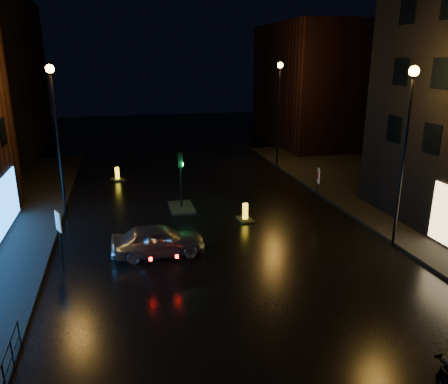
{
  "coord_description": "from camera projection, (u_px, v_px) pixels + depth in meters",
  "views": [
    {
      "loc": [
        -4.56,
        -10.76,
        8.69
      ],
      "look_at": [
        -0.07,
        7.82,
        2.8
      ],
      "focal_mm": 35.0,
      "sensor_mm": 36.0,
      "label": 1
    }
  ],
  "objects": [
    {
      "name": "road_sign_right",
      "position": [
        318.0,
        179.0,
        25.3
      ],
      "size": [
        0.24,
        0.61,
        2.59
      ],
      "rotation": [
        0.0,
        0.0,
        2.84
      ],
      "color": "black",
      "rests_on": "ground"
    },
    {
      "name": "street_lamp_rnear",
      "position": [
        406.0,
        132.0,
        19.27
      ],
      "size": [
        0.44,
        0.44,
        8.37
      ],
      "color": "black",
      "rests_on": "ground"
    },
    {
      "name": "building_far_right",
      "position": [
        311.0,
        85.0,
        44.91
      ],
      "size": [
        8.0,
        14.0,
        12.0
      ],
      "primitive_type": "cube",
      "color": "black",
      "rests_on": "ground"
    },
    {
      "name": "street_lamp_lfar",
      "position": [
        56.0,
        119.0,
        23.19
      ],
      "size": [
        0.44,
        0.44,
        8.37
      ],
      "color": "black",
      "rests_on": "ground"
    },
    {
      "name": "bollard_far",
      "position": [
        117.0,
        177.0,
        32.33
      ],
      "size": [
        1.11,
        1.32,
        0.98
      ],
      "rotation": [
        0.0,
        0.0,
        0.39
      ],
      "color": "black",
      "rests_on": "ground"
    },
    {
      "name": "silver_hatchback",
      "position": [
        158.0,
        240.0,
        19.91
      ],
      "size": [
        4.25,
        1.77,
        1.44
      ],
      "primitive_type": "imported",
      "rotation": [
        0.0,
        0.0,
        1.55
      ],
      "color": "#B9BDC2",
      "rests_on": "ground"
    },
    {
      "name": "road_sign_left",
      "position": [
        59.0,
        226.0,
        18.31
      ],
      "size": [
        0.3,
        0.59,
        2.55
      ],
      "rotation": [
        0.0,
        0.0,
        0.41
      ],
      "color": "black",
      "rests_on": "ground"
    },
    {
      "name": "ground",
      "position": [
        285.0,
        349.0,
        13.58
      ],
      "size": [
        120.0,
        120.0,
        0.0
      ],
      "primitive_type": "plane",
      "color": "black",
      "rests_on": "ground"
    },
    {
      "name": "street_lamp_rfar",
      "position": [
        279.0,
        100.0,
        34.13
      ],
      "size": [
        0.44,
        0.44,
        8.37
      ],
      "color": "black",
      "rests_on": "ground"
    },
    {
      "name": "traffic_signal",
      "position": [
        181.0,
        200.0,
        26.16
      ],
      "size": [
        1.4,
        2.4,
        3.45
      ],
      "color": "black",
      "rests_on": "ground"
    },
    {
      "name": "bollard_near",
      "position": [
        245.0,
        217.0,
        24.31
      ],
      "size": [
        0.84,
        1.19,
        1.0
      ],
      "rotation": [
        0.0,
        0.0,
        0.07
      ],
      "color": "black",
      "rests_on": "ground"
    }
  ]
}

